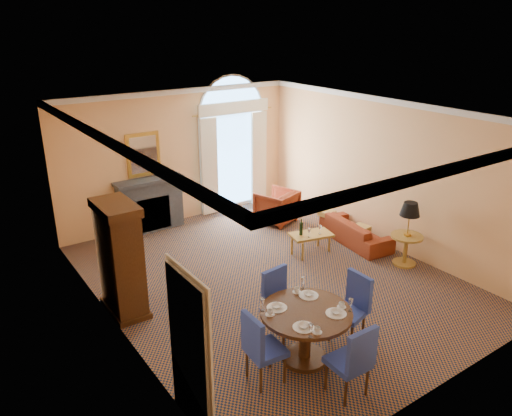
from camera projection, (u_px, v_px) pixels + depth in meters
ground at (271, 278)px, 9.65m from camera, size 7.50×7.50×0.00m
room_envelope at (250, 145)px, 9.25m from camera, size 6.04×7.52×3.45m
armoire at (121, 261)px, 8.26m from camera, size 0.56×1.00×1.97m
dining_table at (306, 324)px, 7.14m from camera, size 1.32×1.32×1.03m
dining_chair_north at (278, 298)px, 7.78m from camera, size 0.60×0.60×1.09m
dining_chair_south at (354, 358)px, 6.41m from camera, size 0.50×0.51×1.09m
dining_chair_east at (353, 303)px, 7.65m from camera, size 0.60×0.60×1.09m
dining_chair_west at (260, 345)px, 6.67m from camera, size 0.53×0.52×1.09m
sofa at (356, 231)px, 11.12m from camera, size 0.93×1.90×0.53m
armchair at (277, 206)px, 12.21m from camera, size 1.09×1.10×0.80m
coffee_table at (311, 235)px, 10.54m from camera, size 0.97×0.68×0.81m
side_table at (408, 226)px, 9.91m from camera, size 0.64×0.64×1.32m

